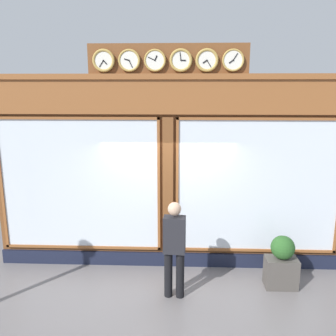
# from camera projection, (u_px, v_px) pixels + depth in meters

# --- Properties ---
(shop_facade) EXTENTS (6.86, 0.42, 4.26)m
(shop_facade) POSITION_uv_depth(u_px,v_px,m) (168.00, 172.00, 6.88)
(shop_facade) COLOR brown
(shop_facade) RESTS_ON ground_plane
(pedestrian) EXTENTS (0.38, 0.25, 1.69)m
(pedestrian) POSITION_uv_depth(u_px,v_px,m) (174.00, 246.00, 5.91)
(pedestrian) COLOR black
(pedestrian) RESTS_ON ground_plane
(planter_box) EXTENTS (0.56, 0.36, 0.55)m
(planter_box) POSITION_uv_depth(u_px,v_px,m) (281.00, 272.00, 6.36)
(planter_box) COLOR #4C4742
(planter_box) RESTS_ON ground_plane
(planter_shrub) EXTENTS (0.42, 0.42, 0.42)m
(planter_shrub) POSITION_uv_depth(u_px,v_px,m) (283.00, 248.00, 6.25)
(planter_shrub) COLOR #285623
(planter_shrub) RESTS_ON planter_box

